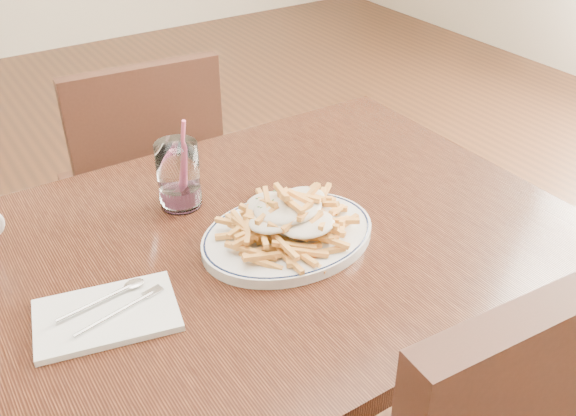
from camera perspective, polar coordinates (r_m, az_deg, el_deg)
table at (r=1.20m, az=-3.82°, el=-6.11°), size 1.20×0.80×0.75m
chair_far at (r=1.88m, az=-12.58°, el=2.30°), size 0.43×0.43×0.87m
fries_plate at (r=1.15m, az=0.00°, el=-2.46°), size 0.37×0.33×0.02m
loaded_fries at (r=1.12m, az=0.00°, el=-0.48°), size 0.27×0.23×0.07m
napkin at (r=1.03m, az=-15.83°, el=-9.15°), size 0.24×0.18×0.01m
cutlery at (r=1.03m, az=-16.01°, el=-8.65°), size 0.18×0.09×0.01m
water_glass at (r=1.24m, az=-9.66°, el=2.58°), size 0.08×0.08×0.18m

